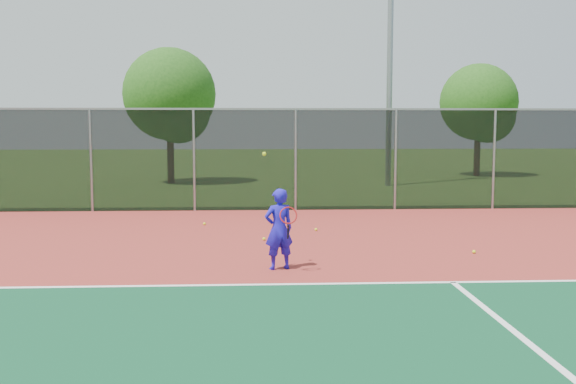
{
  "coord_description": "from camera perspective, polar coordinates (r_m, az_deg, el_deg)",
  "views": [
    {
      "loc": [
        -1.16,
        -7.0,
        2.57
      ],
      "look_at": [
        -0.57,
        5.0,
        1.3
      ],
      "focal_mm": 40.0,
      "sensor_mm": 36.0,
      "label": 1
    }
  ],
  "objects": [
    {
      "name": "ground",
      "position": [
        7.54,
        6.4,
        -13.92
      ],
      "size": [
        120.0,
        120.0,
        0.0
      ],
      "primitive_type": "plane",
      "color": "#325819",
      "rests_on": "ground"
    },
    {
      "name": "court_apron",
      "position": [
        9.43,
        4.43,
        -9.74
      ],
      "size": [
        30.0,
        20.0,
        0.02
      ],
      "primitive_type": "cube",
      "color": "maroon",
      "rests_on": "ground"
    },
    {
      "name": "fence_back",
      "position": [
        19.06,
        0.68,
        3.01
      ],
      "size": [
        30.0,
        0.06,
        3.03
      ],
      "color": "black",
      "rests_on": "court_apron"
    },
    {
      "name": "tennis_player",
      "position": [
        11.29,
        -0.82,
        -3.29
      ],
      "size": [
        0.6,
        0.66,
        2.07
      ],
      "color": "#1F15C6",
      "rests_on": "court_apron"
    },
    {
      "name": "practice_ball_1",
      "position": [
        15.44,
        2.5,
        -3.35
      ],
      "size": [
        0.07,
        0.07,
        0.07
      ],
      "primitive_type": "sphere",
      "color": "#D9EF1B",
      "rests_on": "court_apron"
    },
    {
      "name": "practice_ball_2",
      "position": [
        16.44,
        -7.44,
        -2.82
      ],
      "size": [
        0.07,
        0.07,
        0.07
      ],
      "primitive_type": "sphere",
      "color": "#D9EF1B",
      "rests_on": "court_apron"
    },
    {
      "name": "practice_ball_3",
      "position": [
        13.28,
        16.21,
        -5.12
      ],
      "size": [
        0.07,
        0.07,
        0.07
      ],
      "primitive_type": "sphere",
      "color": "#D9EF1B",
      "rests_on": "court_apron"
    },
    {
      "name": "practice_ball_4",
      "position": [
        14.18,
        -2.15,
        -4.18
      ],
      "size": [
        0.07,
        0.07,
        0.07
      ],
      "primitive_type": "sphere",
      "color": "#D9EF1B",
      "rests_on": "court_apron"
    },
    {
      "name": "floodlight_n",
      "position": [
        27.49,
        9.1,
        14.76
      ],
      "size": [
        0.9,
        0.4,
        12.01
      ],
      "color": "gray",
      "rests_on": "ground"
    },
    {
      "name": "tree_back_left",
      "position": [
        28.37,
        -10.31,
        8.18
      ],
      "size": [
        4.0,
        4.0,
        5.87
      ],
      "color": "#352313",
      "rests_on": "ground"
    },
    {
      "name": "tree_back_mid",
      "position": [
        33.28,
        16.78,
        7.36
      ],
      "size": [
        3.79,
        3.79,
        5.56
      ],
      "color": "#352313",
      "rests_on": "ground"
    }
  ]
}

